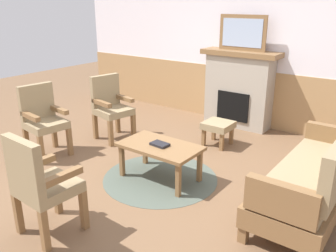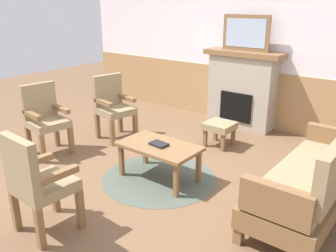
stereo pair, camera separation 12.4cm
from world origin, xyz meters
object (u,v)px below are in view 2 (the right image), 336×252
Objects in this scene: couch at (314,179)px; armchair_by_window_left at (45,116)px; coffee_table at (159,149)px; footstool at (220,127)px; framed_picture at (246,33)px; armchair_near_fireplace at (113,104)px; book_on_table at (159,144)px; armchair_front_left at (37,180)px; fireplace at (242,89)px.

couch is 3.50m from armchair_by_window_left.
footstool is (0.04, 1.35, -0.10)m from coffee_table.
coffee_table is (0.14, -2.34, -1.17)m from framed_picture.
framed_picture is 3.31m from armchair_by_window_left.
footstool is (-1.65, 1.02, -0.11)m from couch.
armchair_near_fireplace and armchair_by_window_left have the same top height.
coffee_table is at bearing 121.29° from book_on_table.
framed_picture is at bearing 89.29° from armchair_front_left.
armchair_near_fireplace is (-1.31, -1.71, -1.02)m from framed_picture.
framed_picture reaches higher than armchair_front_left.
framed_picture is 2.95m from couch.
coffee_table is 4.51× the size of book_on_table.
couch and armchair_by_window_left have the same top height.
couch is at bearing 11.15° from coffee_table.
coffee_table is at bearing -86.69° from fireplace.
armchair_front_left reaches higher than book_on_table.
armchair_near_fireplace is at bearing 174.56° from couch.
couch is at bearing -47.80° from framed_picture.
footstool is 0.41× the size of armchair_by_window_left.
book_on_table is 1.79m from armchair_by_window_left.
framed_picture reaches higher than couch.
armchair_front_left is (1.26, -2.12, 0.00)m from armchair_near_fireplace.
footstool is at bearing 25.97° from armchair_near_fireplace.
footstool is at bearing 88.39° from coffee_table.
book_on_table is 0.53× the size of footstool.
coffee_table is 1.36m from footstool.
fireplace is 1.62× the size of framed_picture.
armchair_by_window_left and armchair_front_left have the same top height.
armchair_near_fireplace is at bearing 156.44° from coffee_table.
fireplace is at bearing 132.20° from couch.
armchair_near_fireplace is at bearing -127.48° from fireplace.
armchair_near_fireplace and armchair_front_left have the same top height.
footstool is 2.87m from armchair_front_left.
armchair_near_fireplace is 1.04m from armchair_by_window_left.
armchair_by_window_left is (-1.74, -0.37, 0.15)m from coffee_table.
fireplace is 0.91m from framed_picture.
armchair_near_fireplace is at bearing 156.07° from book_on_table.
armchair_near_fireplace is (-1.31, -1.71, -0.11)m from fireplace.
book_on_table is (0.01, -0.02, 0.07)m from coffee_table.
coffee_table is (0.14, -2.34, -0.27)m from fireplace.
fireplace is at bearing 52.52° from armchair_near_fireplace.
framed_picture is at bearing 59.28° from armchair_by_window_left.
armchair_by_window_left is (-1.61, -2.71, -1.02)m from framed_picture.
armchair_by_window_left is at bearing -106.63° from armchair_near_fireplace.
book_on_table is at bearing -58.71° from coffee_table.
footstool is at bearing 148.21° from couch.
footstool is 0.41× the size of armchair_near_fireplace.
armchair_by_window_left is at bearing -168.12° from coffee_table.
couch is at bearing -5.44° from armchair_near_fireplace.
fireplace reaches higher than footstool.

